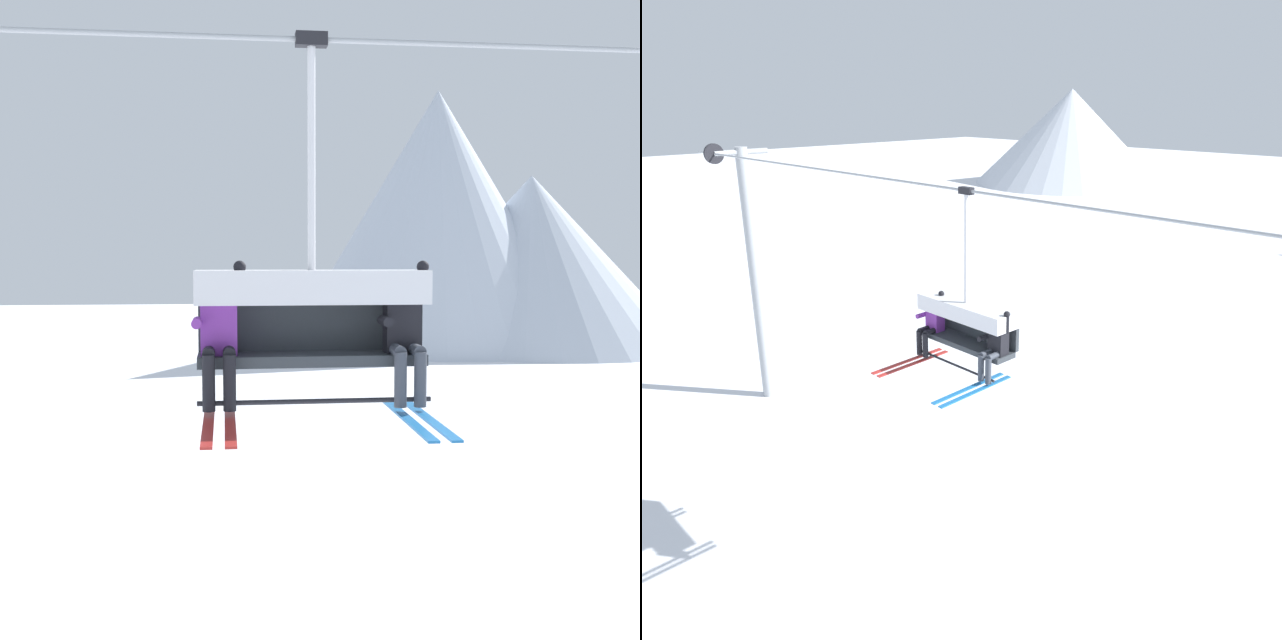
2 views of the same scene
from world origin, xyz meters
The scene contains 6 objects.
mountain_peak_central centered at (15.34, 46.63, 8.74)m, with size 20.73×20.73×17.48m.
mountain_peak_east centered at (21.65, 45.42, 5.82)m, with size 21.19×21.19×11.64m.
lift_cable centered at (-0.12, -0.80, 7.76)m, with size 18.95×0.05×0.05m.
chairlift_chair centered at (1.40, -0.73, 5.47)m, with size 2.08×0.74×3.23m.
skier_purple centered at (0.58, -0.94, 5.18)m, with size 0.48×1.70×1.34m.
skier_black centered at (2.23, -0.94, 5.18)m, with size 0.48×1.70×1.34m.
Camera 1 is at (0.63, -7.93, 5.83)m, focal length 45.00 mm.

